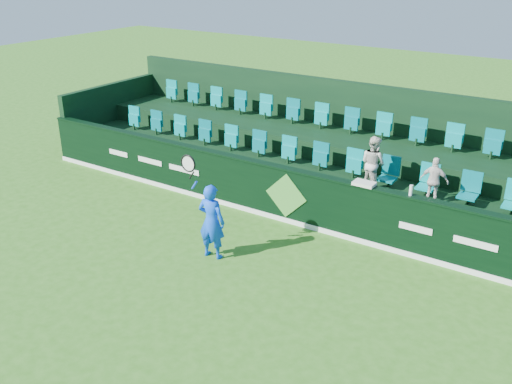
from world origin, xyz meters
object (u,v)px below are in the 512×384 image
Objects in this scene: spectator_left at (373,163)px; towel at (364,184)px; tennis_player at (211,221)px; drinks_bottle at (411,190)px; spectator_middle at (434,181)px.

spectator_left reaches higher than towel.
tennis_player reaches higher than drinks_bottle.
tennis_player is at bearing 82.07° from spectator_left.
tennis_player is at bearing -134.72° from towel.
spectator_left reaches higher than drinks_bottle.
tennis_player is 4.96m from spectator_middle.
drinks_bottle is (1.29, -1.12, 0.01)m from spectator_left.
tennis_player reaches higher than spectator_left.
tennis_player is 4.99× the size of towel.
tennis_player is at bearing -144.92° from drinks_bottle.
spectator_left is at bearing -3.12° from spectator_middle.
tennis_player reaches higher than towel.
spectator_left is 1.15m from towel.
spectator_left is 2.83× the size of towel.
tennis_player is 3.36m from towel.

